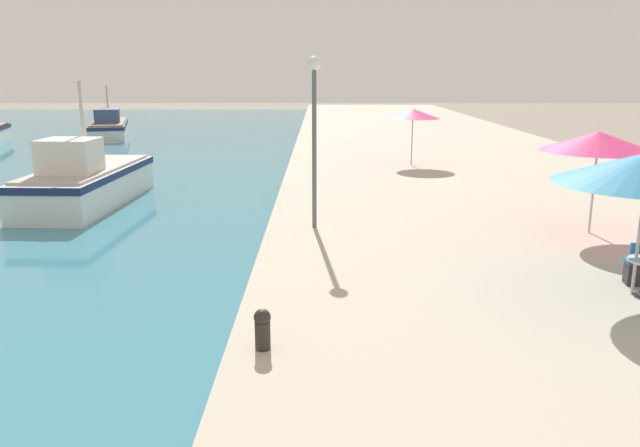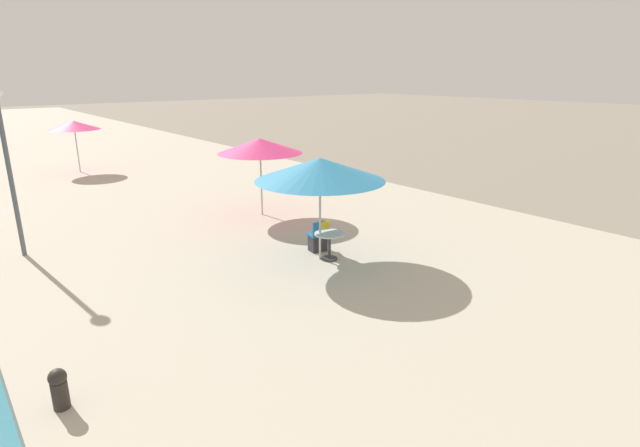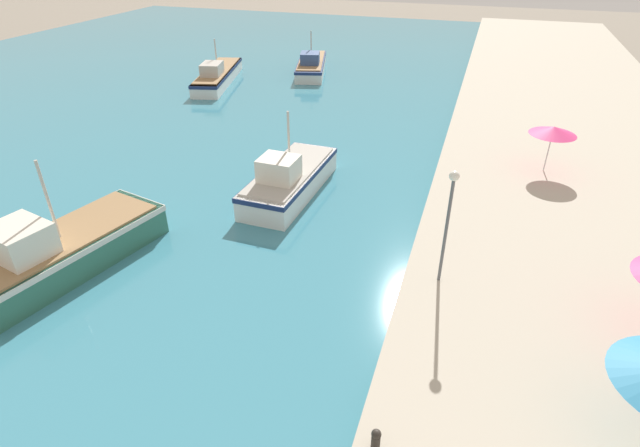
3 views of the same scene
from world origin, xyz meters
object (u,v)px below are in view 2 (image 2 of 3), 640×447
object	(u,v)px
cafe_chair_left	(316,240)
mooring_bollard	(59,388)
cafe_umbrella_pink	(320,169)
lamppost	(4,142)
cafe_umbrella_striped	(74,125)
cafe_chair_right	(320,240)
cafe_table	(329,240)
cafe_umbrella_white	(260,146)

from	to	relation	value
cafe_chair_left	mooring_bollard	size ratio (longest dim) A/B	1.39
cafe_umbrella_pink	lamppost	bearing A→B (deg)	139.21
cafe_umbrella_striped	cafe_chair_right	world-z (taller)	cafe_umbrella_striped
cafe_umbrella_pink	lamppost	world-z (taller)	lamppost
cafe_chair_left	cafe_table	bearing A→B (deg)	-90.00
cafe_umbrella_pink	cafe_chair_left	distance (m)	2.21
cafe_chair_left	mooring_bollard	bearing A→B (deg)	-148.12
cafe_umbrella_striped	cafe_chair_left	distance (m)	16.85
cafe_umbrella_striped	mooring_bollard	distance (m)	20.33
cafe_umbrella_pink	mooring_bollard	xyz separation A→B (m)	(-6.89, -2.44, -2.10)
cafe_umbrella_striped	cafe_chair_right	size ratio (longest dim) A/B	2.79
cafe_umbrella_pink	cafe_table	bearing A→B (deg)	-41.79
cafe_umbrella_striped	mooring_bollard	bearing A→B (deg)	-104.53
lamppost	cafe_umbrella_white	bearing A→B (deg)	-4.70
cafe_table	mooring_bollard	size ratio (longest dim) A/B	1.22
cafe_umbrella_white	lamppost	xyz separation A→B (m)	(-7.31, 0.60, 0.67)
lamppost	cafe_chair_right	bearing A→B (deg)	-36.10
cafe_umbrella_pink	cafe_umbrella_white	size ratio (longest dim) A/B	1.16
mooring_bollard	cafe_chair_right	bearing A→B (deg)	22.06
cafe_umbrella_white	cafe_chair_right	xyz separation A→B (m)	(-0.73, -4.20, -2.10)
cafe_table	cafe_chair_left	bearing A→B (deg)	80.69
cafe_chair_left	cafe_umbrella_white	bearing A→B (deg)	87.83
cafe_umbrella_pink	cafe_umbrella_white	xyz separation A→B (m)	(1.15, 4.71, -0.02)
cafe_chair_right	cafe_table	bearing A→B (deg)	-90.00
cafe_umbrella_striped	cafe_chair_right	xyz separation A→B (m)	(2.23, -16.62, -2.00)
cafe_umbrella_striped	cafe_chair_left	size ratio (longest dim) A/B	2.79
cafe_umbrella_striped	lamppost	size ratio (longest dim) A/B	0.56
cafe_umbrella_white	mooring_bollard	xyz separation A→B (m)	(-8.04, -7.16, -2.07)
cafe_chair_right	lamppost	size ratio (longest dim) A/B	0.20
cafe_umbrella_white	cafe_umbrella_striped	xyz separation A→B (m)	(-2.96, 12.43, -0.10)
cafe_umbrella_pink	cafe_chair_right	distance (m)	2.22
cafe_umbrella_striped	cafe_chair_left	bearing A→B (deg)	-82.73
mooring_bollard	cafe_umbrella_pink	bearing A→B (deg)	19.54
cafe_umbrella_striped	cafe_chair_left	world-z (taller)	cafe_umbrella_striped
mooring_bollard	lamppost	world-z (taller)	lamppost
cafe_table	cafe_chair_right	world-z (taller)	cafe_chair_right
cafe_chair_right	lamppost	bearing A→B (deg)	162.63
cafe_umbrella_striped	mooring_bollard	size ratio (longest dim) A/B	3.88
cafe_umbrella_white	cafe_umbrella_pink	bearing A→B (deg)	-103.71
cafe_umbrella_pink	cafe_chair_left	world-z (taller)	cafe_umbrella_pink
cafe_table	lamppost	world-z (taller)	lamppost
cafe_umbrella_white	mooring_bollard	distance (m)	10.96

